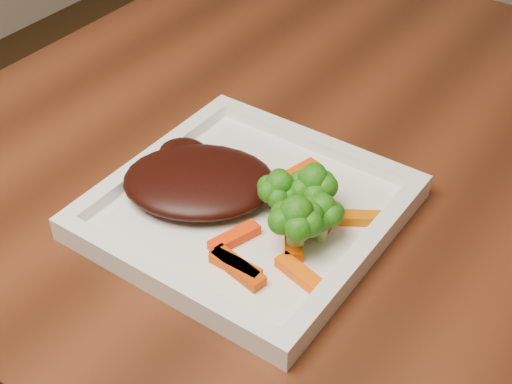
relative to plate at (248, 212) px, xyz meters
The scene contains 14 objects.
plate is the anchor object (origin of this frame).
steak 0.06m from the plate, behind, with size 0.15×0.12×0.03m, color black.
broccoli_0 0.08m from the plate, 26.06° to the left, with size 0.05×0.05×0.07m, color #256611, non-canonical shape.
broccoli_1 0.09m from the plate, ahead, with size 0.05×0.05×0.06m, color #116410, non-canonical shape.
broccoli_2 0.08m from the plate, 18.45° to the right, with size 0.06×0.06×0.06m, color #106111, non-canonical shape.
broccoli_3 0.05m from the plate, 14.12° to the left, with size 0.05×0.05×0.06m, color #137614, non-canonical shape.
carrot_0 0.09m from the plate, 61.71° to the right, with size 0.05×0.01×0.01m, color #E74A03.
carrot_1 0.11m from the plate, 28.38° to the right, with size 0.06×0.01×0.01m, color #FF5D04.
carrot_2 0.05m from the plate, 68.88° to the right, with size 0.05×0.01×0.01m, color #FE3504.
carrot_3 0.12m from the plate, 24.12° to the left, with size 0.05×0.01×0.01m, color #D45E03.
carrot_4 0.07m from the plate, 78.55° to the left, with size 0.05×0.01×0.01m, color #ED4E03.
carrot_5 0.06m from the plate, 11.58° to the right, with size 0.06×0.02×0.01m, color #FF5104.
carrot_6 0.06m from the plate, 12.89° to the left, with size 0.06×0.02×0.01m, color red.
carrot_7 0.09m from the plate, 60.39° to the right, with size 0.06×0.02×0.01m, color #C93D03.
Camera 1 is at (0.10, -0.71, 1.23)m, focal length 50.00 mm.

